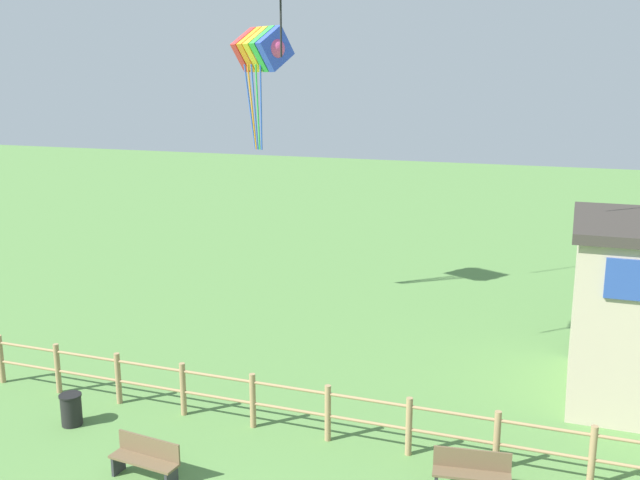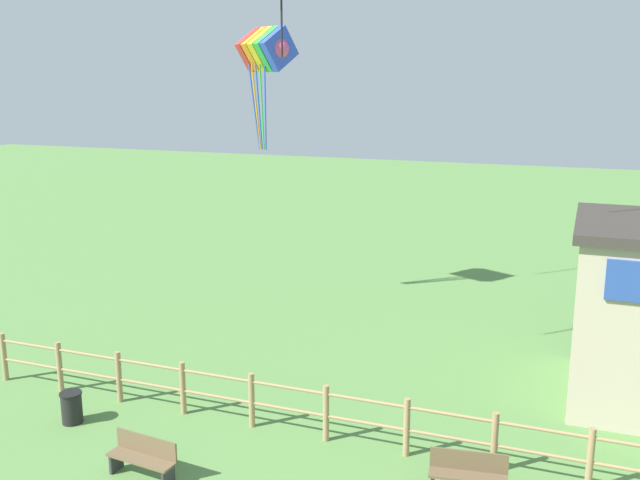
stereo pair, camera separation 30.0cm
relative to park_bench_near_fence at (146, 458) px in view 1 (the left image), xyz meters
name	(u,v)px [view 1 (the left image)]	position (x,y,z in m)	size (l,w,h in m)	color
wooden_fence	(290,404)	(1.98, 2.69, 0.27)	(16.43, 0.14, 1.30)	#9E7F56
park_bench_near_fence	(146,458)	(0.00, 0.00, 0.00)	(1.51, 0.55, 0.85)	brown
park_bench_by_building	(472,471)	(6.16, 1.70, 0.00)	(1.52, 0.60, 0.85)	brown
trash_bin	(71,409)	(-2.90, 1.37, -0.08)	(0.51, 0.51, 0.74)	black
kite_rainbow_parafoil	(262,50)	(-2.41, 11.26, 8.26)	(2.34, 2.13, 4.04)	#E54C8C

